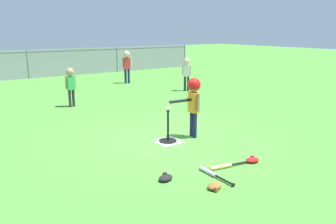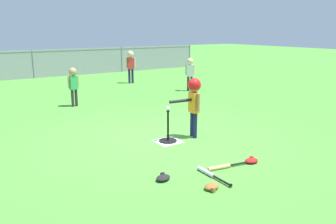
{
  "view_description": "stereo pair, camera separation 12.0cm",
  "coord_description": "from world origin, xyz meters",
  "views": [
    {
      "loc": [
        -3.25,
        -5.09,
        1.99
      ],
      "look_at": [
        0.1,
        -0.25,
        0.55
      ],
      "focal_mm": 36.53,
      "sensor_mm": 36.0,
      "label": 1
    },
    {
      "loc": [
        -3.15,
        -5.15,
        1.99
      ],
      "look_at": [
        0.1,
        -0.25,
        0.55
      ],
      "focal_mm": 36.53,
      "sensor_mm": 36.0,
      "label": 2
    }
  ],
  "objects": [
    {
      "name": "batting_tee",
      "position": [
        0.1,
        -0.25,
        0.09
      ],
      "size": [
        0.32,
        0.32,
        0.58
      ],
      "color": "black",
      "rests_on": "ground_plane"
    },
    {
      "name": "fielder_near_right",
      "position": [
        -0.34,
        3.52,
        0.65
      ],
      "size": [
        0.3,
        0.2,
        1.02
      ],
      "color": "#262626",
      "rests_on": "ground_plane"
    },
    {
      "name": "baseball_on_tee",
      "position": [
        0.1,
        -0.25,
        0.61
      ],
      "size": [
        0.07,
        0.07,
        0.07
      ],
      "primitive_type": "sphere",
      "color": "white",
      "rests_on": "batting_tee"
    },
    {
      "name": "spare_bat_wood",
      "position": [
        0.1,
        -1.72,
        0.03
      ],
      "size": [
        0.72,
        0.18,
        0.06
      ],
      "color": "#DBB266",
      "rests_on": "ground_plane"
    },
    {
      "name": "fielder_near_left",
      "position": [
        3.56,
        3.68,
        0.69
      ],
      "size": [
        0.25,
        0.24,
        1.07
      ],
      "color": "#262626",
      "rests_on": "ground_plane"
    },
    {
      "name": "ground_plane",
      "position": [
        0.0,
        0.0,
        0.0
      ],
      "size": [
        60.0,
        60.0,
        0.0
      ],
      "primitive_type": "plane",
      "color": "#478C33"
    },
    {
      "name": "home_plate",
      "position": [
        0.1,
        -0.25,
        0.0
      ],
      "size": [
        0.44,
        0.44,
        0.01
      ],
      "primitive_type": "cube",
      "color": "white",
      "rests_on": "ground_plane"
    },
    {
      "name": "outfield_fence",
      "position": [
        0.0,
        9.57,
        0.62
      ],
      "size": [
        16.06,
        0.06,
        1.15
      ],
      "color": "slate",
      "rests_on": "ground_plane"
    },
    {
      "name": "glove_tossed_aside",
      "position": [
        -0.48,
        -2.13,
        0.04
      ],
      "size": [
        0.25,
        0.21,
        0.07
      ],
      "color": "brown",
      "rests_on": "ground_plane"
    },
    {
      "name": "spare_bat_silver",
      "position": [
        -0.24,
        -1.8,
        0.03
      ],
      "size": [
        0.07,
        0.68,
        0.06
      ],
      "color": "silver",
      "rests_on": "ground_plane"
    },
    {
      "name": "glove_by_plate",
      "position": [
        -0.85,
        -1.57,
        0.04
      ],
      "size": [
        0.25,
        0.22,
        0.07
      ],
      "color": "black",
      "rests_on": "ground_plane"
    },
    {
      "name": "batter_child",
      "position": [
        0.64,
        -0.3,
        0.8
      ],
      "size": [
        0.63,
        0.32,
        1.12
      ],
      "color": "#191E4C",
      "rests_on": "ground_plane"
    },
    {
      "name": "glove_near_bats",
      "position": [
        0.6,
        -1.79,
        0.04
      ],
      "size": [
        0.23,
        0.18,
        0.07
      ],
      "color": "#B21919",
      "rests_on": "ground_plane"
    },
    {
      "name": "fielder_deep_right",
      "position": [
        2.73,
        6.22,
        0.77
      ],
      "size": [
        0.34,
        0.24,
        1.2
      ],
      "color": "#191E4C",
      "rests_on": "ground_plane"
    }
  ]
}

